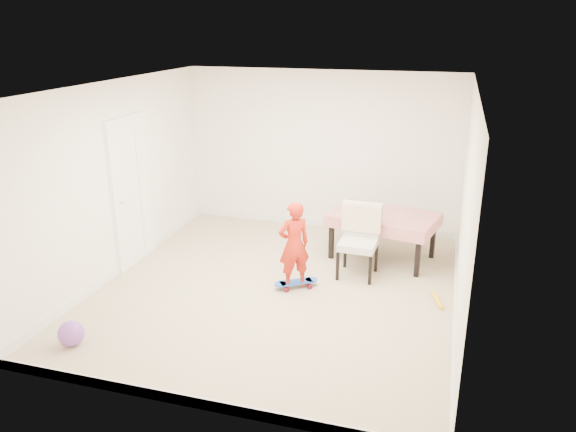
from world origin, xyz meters
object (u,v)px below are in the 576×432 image
(child, at_px, (294,247))
(balloon, at_px, (71,333))
(dining_table, at_px, (382,236))
(dining_chair, at_px, (358,242))
(skateboard, at_px, (296,284))

(child, bearing_deg, balloon, 8.54)
(dining_table, relative_size, balloon, 5.26)
(dining_table, bearing_deg, balloon, -118.22)
(dining_chair, bearing_deg, child, -137.46)
(dining_table, height_order, dining_chair, dining_chair)
(dining_table, relative_size, dining_chair, 1.48)
(dining_chair, distance_m, balloon, 3.73)
(dining_table, distance_m, skateboard, 1.64)
(dining_table, height_order, child, child)
(skateboard, bearing_deg, child, -175.42)
(dining_table, height_order, skateboard, dining_table)
(balloon, bearing_deg, dining_table, 48.88)
(dining_chair, xyz_separation_m, child, (-0.73, -0.61, 0.08))
(dining_chair, xyz_separation_m, skateboard, (-0.70, -0.59, -0.45))
(dining_table, relative_size, skateboard, 2.51)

